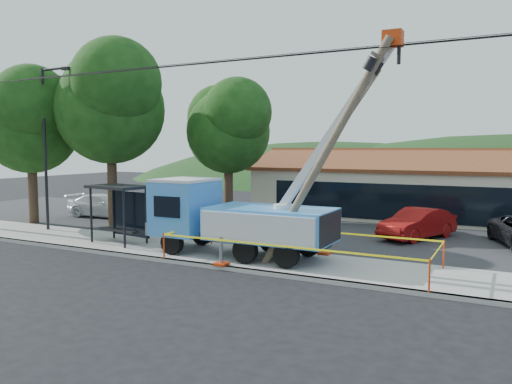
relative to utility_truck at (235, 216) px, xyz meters
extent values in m
plane|color=black|center=(1.39, -4.00, -1.84)|extent=(120.00, 120.00, 0.00)
cube|color=#A3A098|center=(1.39, -1.90, -1.77)|extent=(60.00, 0.25, 0.15)
cube|color=#A3A098|center=(1.39, 0.00, -1.77)|extent=(60.00, 4.00, 0.15)
cube|color=#28282B|center=(1.39, 8.00, -1.79)|extent=(60.00, 12.00, 0.10)
cube|color=beige|center=(5.39, 16.00, -0.14)|extent=(22.00, 8.00, 3.40)
cube|color=black|center=(5.39, 11.98, -0.41)|extent=(18.04, 0.08, 2.21)
cube|color=brown|center=(5.39, 14.00, 2.06)|extent=(22.50, 4.53, 1.52)
cube|color=brown|center=(5.39, 18.00, 2.06)|extent=(22.50, 4.53, 1.52)
cube|color=brown|center=(5.39, 16.00, 2.71)|extent=(22.50, 0.30, 0.25)
cylinder|color=black|center=(-12.61, 1.00, 2.66)|extent=(0.16, 0.16, 9.00)
cylinder|color=black|center=(-11.71, 1.00, 7.06)|extent=(1.80, 0.14, 0.14)
cube|color=black|center=(-10.81, 1.00, 7.01)|extent=(0.50, 0.22, 0.15)
cylinder|color=#332316|center=(-10.61, 4.00, 0.69)|extent=(0.56, 0.56, 5.06)
sphere|color=#13380F|center=(-10.61, 4.00, 5.06)|extent=(6.30, 6.30, 6.30)
sphere|color=#13380F|center=(-11.87, 4.84, 6.21)|extent=(5.04, 5.04, 5.04)
sphere|color=#13380F|center=(-9.35, 3.16, 6.44)|extent=(5.04, 5.04, 5.04)
cylinder|color=#332316|center=(-15.61, 2.50, 0.36)|extent=(0.56, 0.56, 4.40)
sphere|color=#13380F|center=(-15.61, 2.50, 4.16)|extent=(5.70, 5.70, 5.70)
sphere|color=#13380F|center=(-16.75, 3.26, 5.16)|extent=(4.56, 4.56, 4.56)
sphere|color=#13380F|center=(-14.47, 1.74, 5.36)|extent=(4.56, 4.56, 4.56)
cylinder|color=#332316|center=(-5.61, 9.00, 0.25)|extent=(0.56, 0.56, 4.18)
sphere|color=#13380F|center=(-5.61, 9.00, 3.86)|extent=(5.25, 5.25, 5.25)
sphere|color=#13380F|center=(-6.66, 9.70, 4.81)|extent=(4.20, 4.20, 4.20)
sphere|color=#13380F|center=(-4.56, 8.30, 5.00)|extent=(4.20, 4.20, 4.20)
ellipsoid|color=#193412|center=(-13.61, 51.00, -1.84)|extent=(78.40, 56.00, 28.00)
cylinder|color=black|center=(1.39, -0.90, 6.24)|extent=(60.00, 0.02, 0.02)
cylinder|color=black|center=(1.39, -0.40, 6.36)|extent=(60.00, 0.02, 0.02)
cylinder|color=black|center=(1.39, 0.10, 6.48)|extent=(60.00, 0.02, 0.02)
cylinder|color=black|center=(1.39, 0.50, 6.60)|extent=(60.00, 0.02, 0.02)
cylinder|color=black|center=(-2.43, -1.16, -1.18)|extent=(1.00, 0.33, 1.00)
cylinder|color=black|center=(-2.43, 1.17, -1.18)|extent=(1.00, 0.33, 1.00)
cylinder|color=black|center=(1.12, -1.16, -1.18)|extent=(1.00, 0.33, 1.00)
cylinder|color=black|center=(1.12, 1.17, -1.18)|extent=(1.00, 0.33, 1.00)
cylinder|color=black|center=(2.89, -1.16, -1.18)|extent=(1.00, 0.33, 1.00)
cylinder|color=black|center=(2.89, 1.17, -1.18)|extent=(1.00, 0.33, 1.00)
cube|color=black|center=(0.45, 0.00, -0.90)|extent=(7.32, 1.11, 0.28)
cube|color=#3B99D1|center=(-2.54, 0.00, 0.21)|extent=(2.22, 2.66, 2.33)
cube|color=silver|center=(-2.54, 0.00, 1.43)|extent=(2.22, 2.66, 0.13)
cube|color=black|center=(-3.60, 0.00, 0.38)|extent=(0.09, 2.00, 1.00)
cube|color=gray|center=(-3.71, 0.00, -0.68)|extent=(0.17, 2.55, 0.55)
cube|color=#3B99D1|center=(1.67, 0.00, -0.23)|extent=(5.10, 2.66, 1.33)
cylinder|color=silver|center=(2.22, 0.00, 0.27)|extent=(0.78, 0.78, 0.67)
cube|color=silver|center=(4.34, 0.00, 3.59)|extent=(4.49, 0.31, 6.27)
cube|color=gray|center=(4.68, 0.00, 3.87)|extent=(2.71, 0.20, 3.77)
cube|color=red|center=(6.46, -0.22, 6.64)|extent=(0.67, 0.55, 0.55)
cube|color=red|center=(0.45, -1.88, -1.63)|extent=(0.50, 0.50, 0.09)
cube|color=red|center=(3.33, 1.89, -1.63)|extent=(0.50, 0.50, 0.09)
cylinder|color=brown|center=(4.10, -0.65, 2.47)|extent=(5.00, 0.30, 8.48)
cube|color=brown|center=(6.09, -0.65, 5.99)|extent=(0.15, 1.69, 0.15)
cylinder|color=black|center=(5.91, -0.18, 5.70)|extent=(0.52, 0.34, 0.57)
cylinder|color=black|center=(5.91, -1.12, 5.70)|extent=(0.52, 0.34, 0.57)
cylinder|color=black|center=(-7.58, -0.68, -0.36)|extent=(0.12, 0.12, 2.63)
cylinder|color=black|center=(-5.20, -1.03, -0.36)|extent=(0.12, 0.12, 2.63)
cylinder|color=black|center=(-7.39, 0.62, -0.36)|extent=(0.12, 0.12, 2.63)
cylinder|color=black|center=(-5.01, 0.28, -0.36)|extent=(0.12, 0.12, 2.63)
cube|color=black|center=(-6.29, -0.20, 1.01)|extent=(3.07, 2.15, 0.13)
cube|color=black|center=(-6.19, 0.50, -0.36)|extent=(2.61, 0.43, 2.19)
cube|color=black|center=(-6.29, -0.20, -1.07)|extent=(2.45, 0.78, 0.09)
cylinder|color=red|center=(-2.21, -2.02, -1.16)|extent=(0.06, 0.06, 1.06)
cylinder|color=red|center=(8.17, -2.02, -1.16)|extent=(0.06, 0.06, 1.06)
cylinder|color=red|center=(8.17, 1.60, -1.16)|extent=(0.06, 0.06, 1.06)
cylinder|color=red|center=(-2.21, 1.60, -1.16)|extent=(0.06, 0.06, 1.06)
cube|color=#FFF30D|center=(2.98, -2.02, -0.68)|extent=(10.37, 0.01, 0.06)
cube|color=#FFF30D|center=(8.17, -0.21, -0.68)|extent=(0.01, 3.62, 0.06)
cube|color=#FFF30D|center=(2.98, 1.60, -0.68)|extent=(10.37, 0.01, 0.06)
cube|color=#FFF30D|center=(-2.21, -0.21, -0.68)|extent=(0.01, 3.62, 0.06)
imported|color=#ABADB2|center=(-6.19, 5.86, -1.84)|extent=(3.49, 5.18, 1.64)
imported|color=maroon|center=(6.17, 7.78, -1.84)|extent=(3.46, 4.93, 1.54)
imported|color=white|center=(-13.79, 6.50, -1.84)|extent=(5.31, 2.53, 1.49)
camera|label=1|loc=(10.36, -18.15, 2.87)|focal=35.00mm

